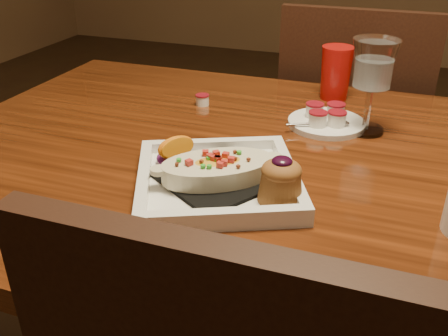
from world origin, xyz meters
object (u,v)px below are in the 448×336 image
(plate, at_px, (225,176))
(goblet, at_px, (373,69))
(saucer, at_px, (326,120))
(chair_far, at_px, (349,146))
(table, at_px, (315,211))
(red_tumbler, at_px, (336,73))

(plate, xyz_separation_m, goblet, (0.19, 0.31, 0.10))
(saucer, bearing_deg, goblet, -0.99)
(goblet, bearing_deg, chair_far, 97.53)
(table, height_order, plate, plate)
(goblet, relative_size, saucer, 1.18)
(plate, distance_m, goblet, 0.38)
(table, relative_size, plate, 4.47)
(chair_far, xyz_separation_m, red_tumbler, (-0.03, -0.28, 0.30))
(table, relative_size, red_tumbler, 12.30)
(saucer, relative_size, red_tumbler, 1.29)
(saucer, height_order, red_tumbler, red_tumbler)
(table, bearing_deg, plate, -132.69)
(red_tumbler, bearing_deg, table, -85.17)
(chair_far, bearing_deg, plate, 80.56)
(chair_far, distance_m, red_tumbler, 0.41)
(plate, xyz_separation_m, red_tumbler, (0.10, 0.49, 0.04))
(chair_far, xyz_separation_m, goblet, (0.06, -0.46, 0.37))
(table, xyz_separation_m, saucer, (-0.02, 0.18, 0.11))
(table, relative_size, goblet, 8.08)
(red_tumbler, bearing_deg, chair_far, 83.85)
(table, height_order, red_tumbler, red_tumbler)
(chair_far, distance_m, goblet, 0.59)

